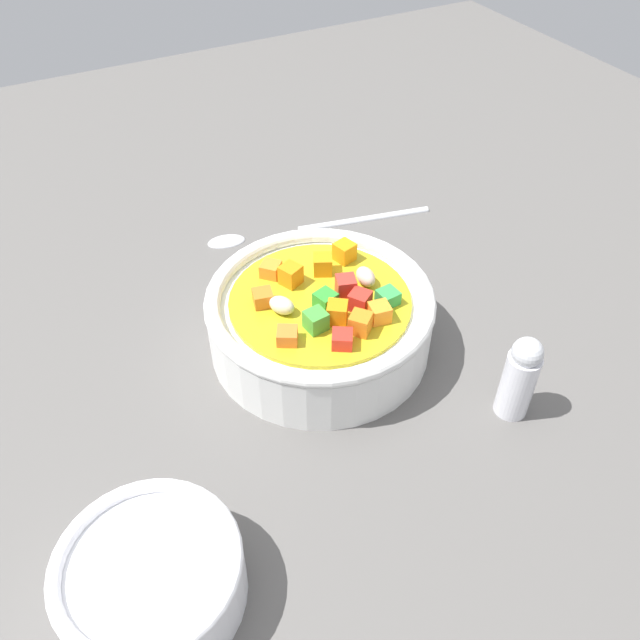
% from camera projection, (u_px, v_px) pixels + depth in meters
% --- Properties ---
extents(ground_plane, '(1.40, 1.40, 0.02)m').
position_uv_depth(ground_plane, '(320.00, 352.00, 0.57)').
color(ground_plane, '#565451').
extents(soup_bowl_main, '(0.19, 0.19, 0.07)m').
position_uv_depth(soup_bowl_main, '(320.00, 318.00, 0.55)').
color(soup_bowl_main, white).
rests_on(soup_bowl_main, ground_plane).
extents(spoon, '(0.07, 0.25, 0.01)m').
position_uv_depth(spoon, '(302.00, 227.00, 0.69)').
color(spoon, silver).
rests_on(spoon, ground_plane).
extents(side_bowl_small, '(0.11, 0.11, 0.05)m').
position_uv_depth(side_bowl_small, '(151.00, 577.00, 0.39)').
color(side_bowl_small, white).
rests_on(side_bowl_small, ground_plane).
extents(pepper_shaker, '(0.03, 0.03, 0.08)m').
position_uv_depth(pepper_shaker, '(520.00, 377.00, 0.49)').
color(pepper_shaker, silver).
rests_on(pepper_shaker, ground_plane).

